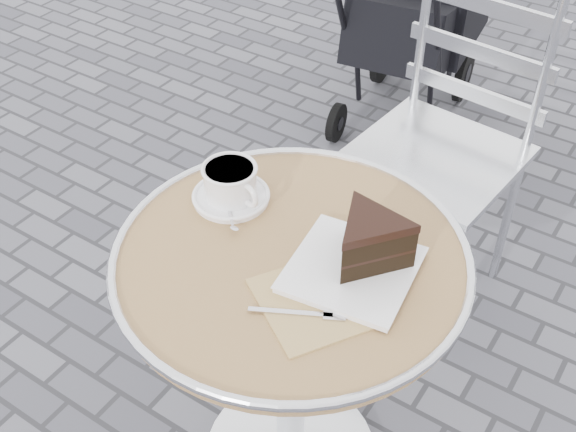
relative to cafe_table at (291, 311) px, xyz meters
The scene contains 5 objects.
cafe_table is the anchor object (origin of this frame).
cappuccino_set 0.29m from the cafe_table, 160.06° to the left, with size 0.17×0.18×0.08m.
cake_plate_set 0.26m from the cafe_table, 17.29° to the left, with size 0.29×0.39×0.12m.
bistro_chair 0.86m from the cafe_table, 89.82° to the left, with size 0.48×0.48×0.98m.
baby_stroller 1.75m from the cafe_table, 106.65° to the left, with size 0.52×0.94×0.93m.
Camera 1 is at (0.56, -0.86, 1.72)m, focal length 45.00 mm.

